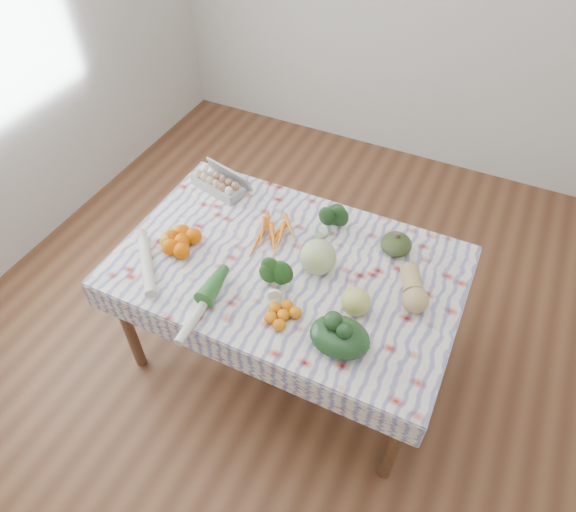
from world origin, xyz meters
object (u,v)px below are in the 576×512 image
object	(u,v)px
dining_table	(288,275)
kabocha_squash	(396,244)
butternut_squash	(414,288)
egg_carton	(217,184)
cabbage	(318,257)
grapefruit	(356,302)

from	to	relation	value
dining_table	kabocha_squash	xyz separation A→B (m)	(0.44, 0.31, 0.13)
butternut_squash	dining_table	bearing A→B (deg)	162.73
butternut_squash	egg_carton	bearing A→B (deg)	143.51
dining_table	cabbage	xyz separation A→B (m)	(0.14, 0.03, 0.17)
egg_carton	grapefruit	bearing A→B (deg)	-10.85
dining_table	egg_carton	distance (m)	0.70
grapefruit	egg_carton	bearing A→B (deg)	154.86
egg_carton	kabocha_squash	size ratio (longest dim) A/B	2.01
kabocha_squash	butternut_squash	bearing A→B (deg)	-56.95
dining_table	butternut_squash	bearing A→B (deg)	6.45
egg_carton	kabocha_squash	xyz separation A→B (m)	(1.04, -0.03, 0.01)
egg_carton	dining_table	bearing A→B (deg)	-15.20
kabocha_squash	cabbage	xyz separation A→B (m)	(-0.30, -0.28, 0.04)
egg_carton	grapefruit	xyz separation A→B (m)	(0.99, -0.47, 0.02)
cabbage	butternut_squash	bearing A→B (deg)	4.53
cabbage	grapefruit	world-z (taller)	cabbage
dining_table	butternut_squash	size ratio (longest dim) A/B	6.26
egg_carton	cabbage	xyz separation A→B (m)	(0.74, -0.31, 0.05)
butternut_squash	grapefruit	size ratio (longest dim) A/B	1.95
kabocha_squash	grapefruit	world-z (taller)	grapefruit
cabbage	butternut_squash	size ratio (longest dim) A/B	0.68
butternut_squash	grapefruit	distance (m)	0.28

